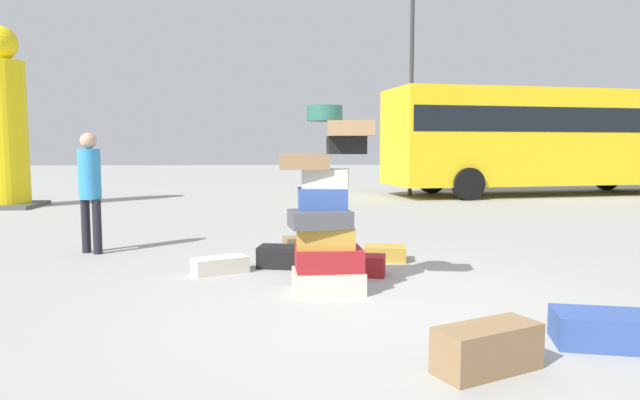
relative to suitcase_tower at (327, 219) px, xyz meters
The scene contains 13 objects.
ground_plane 0.96m from the suitcase_tower, 56.65° to the right, with size 80.00×80.00×0.00m, color #9E9E99.
suitcase_tower is the anchor object (origin of this frame).
suitcase_cream_left_side 1.63m from the suitcase_tower, 142.26° to the left, with size 0.63×0.30×0.19m, color beige.
suitcase_tan_right_side 1.86m from the suitcase_tower, 59.24° to the left, with size 0.53×0.38×0.19m, color #B28C33.
suitcase_brown_upright_blue 1.92m from the suitcase_tower, 91.03° to the left, with size 0.79×0.29×0.28m, color olive.
suitcase_brown_foreground_near 2.41m from the suitcase_tower, 67.61° to the right, with size 0.73×0.31×0.31m, color olive.
suitcase_maroon_behind_tower 1.01m from the suitcase_tower, 62.49° to the left, with size 0.73×0.32×0.23m, color maroon.
suitcase_black_white_trunk 1.37m from the suitcase_tower, 106.33° to the left, with size 0.79×0.37×0.26m, color black.
suitcase_navy_foreground_far 2.69m from the suitcase_tower, 41.90° to the right, with size 0.73×0.43×0.25m, color #334F99.
person_bearded_onlooker 3.86m from the suitcase_tower, 143.49° to the left, with size 0.31×0.30×1.67m.
yellow_dummy_statue 11.20m from the suitcase_tower, 129.72° to the left, with size 1.48×1.48×4.35m.
parked_bus 13.68m from the suitcase_tower, 55.59° to the left, with size 10.16×3.92×3.15m.
lamp_post 12.02m from the suitcase_tower, 72.77° to the left, with size 0.36×0.36×6.70m.
Camera 1 is at (-0.80, -5.22, 1.49)m, focal length 31.85 mm.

